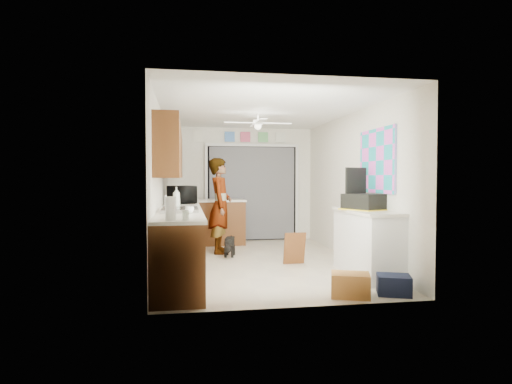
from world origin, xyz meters
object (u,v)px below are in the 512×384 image
microwave (182,195)px  man (220,206)px  paper_towel_roll (171,209)px  cup (190,210)px  suitcase (364,202)px  soap_bottle (176,197)px  dog (230,246)px  navy_crate (394,285)px  cardboard_box (350,285)px

microwave → man: bearing=-94.3°
paper_towel_roll → cup: bearing=76.8°
cup → man: man is taller
suitcase → man: man is taller
soap_bottle → dog: size_ratio=0.67×
navy_crate → dog: 3.26m
soap_bottle → paper_towel_roll: soap_bottle is taller
navy_crate → man: (-1.83, 3.17, 0.76)m
suitcase → cardboard_box: suitcase is taller
man → soap_bottle: bearing=155.0°
cup → dog: size_ratio=0.24×
cardboard_box → cup: bearing=155.5°
microwave → soap_bottle: size_ratio=1.77×
man → paper_towel_roll: bearing=176.5°
soap_bottle → suitcase: bearing=-20.8°
soap_bottle → cardboard_box: (2.06, -2.08, -0.96)m
soap_bottle → cup: size_ratio=2.84×
paper_towel_roll → dog: 3.11m
soap_bottle → paper_towel_roll: bearing=-90.4°
cardboard_box → navy_crate: bearing=0.0°
microwave → paper_towel_roll: bearing=158.1°
suitcase → dog: 2.61m
cup → man: size_ratio=0.06×
cup → microwave: bearing=93.2°
suitcase → cup: bearing=160.3°
cup → navy_crate: (2.41, -0.85, -0.87)m
microwave → dog: size_ratio=1.19×
microwave → cup: 2.14m
cardboard_box → navy_crate: (0.55, 0.00, -0.02)m
man → dog: (0.14, -0.38, -0.69)m
paper_towel_roll → man: man is taller
dog → cup: bearing=-97.5°
microwave → paper_towel_roll: 3.03m
suitcase → man: (-1.90, 2.11, -0.17)m
cup → cardboard_box: cup is taller
microwave → man: size_ratio=0.32×
soap_bottle → man: 1.36m
soap_bottle → navy_crate: soap_bottle is taller
dog → suitcase: bearing=-31.6°
suitcase → man: 2.84m
dog → soap_bottle: bearing=-129.3°
soap_bottle → navy_crate: bearing=-38.6°
soap_bottle → man: (0.77, 1.09, -0.22)m
microwave → cardboard_box: bearing=-166.5°
cardboard_box → dog: dog is taller
microwave → cardboard_box: (1.98, -2.98, -0.96)m
navy_crate → cup: bearing=160.6°
microwave → dog: bearing=-122.7°
suitcase → dog: suitcase is taller
suitcase → dog: size_ratio=1.10×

